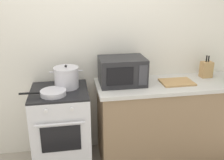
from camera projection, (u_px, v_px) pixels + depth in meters
back_wall at (114, 49)px, 3.01m from camera, size 4.40×0.10×2.50m
lower_cabinet_right at (168, 120)px, 3.05m from camera, size 1.64×0.56×0.88m
countertop_right at (171, 84)px, 2.89m from camera, size 1.70×0.60×0.04m
stove at (62, 129)px, 2.82m from camera, size 0.60×0.64×0.92m
stock_pot at (66, 77)px, 2.71m from camera, size 0.35×0.27×0.25m
frying_pan at (53, 93)px, 2.54m from camera, size 0.46×0.26×0.05m
microwave at (122, 71)px, 2.80m from camera, size 0.50×0.37×0.30m
cutting_board at (177, 82)px, 2.87m from camera, size 0.36×0.26×0.02m
knife_block at (206, 69)px, 3.04m from camera, size 0.13×0.10×0.27m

